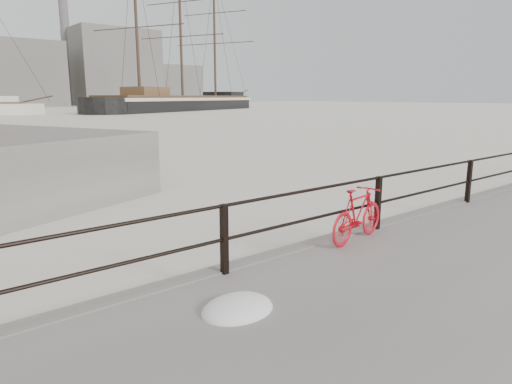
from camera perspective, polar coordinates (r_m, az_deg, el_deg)
ground at (r=9.09m, az=13.93°, el=-6.39°), size 400.00×400.00×0.00m
guardrail at (r=8.78m, az=14.99°, el=-1.33°), size 28.00×0.10×1.00m
bicycle at (r=7.98m, az=12.60°, el=-2.74°), size 1.57×0.46×0.94m
barque_black at (r=97.24m, az=-9.10°, el=10.04°), size 62.57×43.90×33.96m
industrial_mid at (r=162.66m, az=-17.39°, el=14.55°), size 26.00×20.00×24.00m
industrial_east at (r=176.91m, az=-10.84°, el=12.99°), size 20.00×16.00×14.00m
smokestack at (r=163.79m, az=-22.72°, el=17.69°), size 2.80×2.80×44.00m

